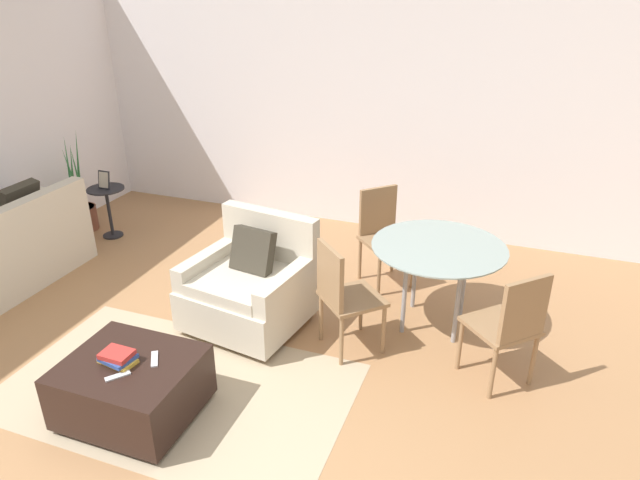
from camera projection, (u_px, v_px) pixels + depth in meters
ground_plane at (171, 467)px, 3.40m from camera, size 20.00×20.00×0.00m
wall_back at (363, 106)px, 6.17m from camera, size 12.00×0.06×2.75m
area_rug at (177, 388)px, 4.04m from camera, size 2.44×1.46×0.01m
armchair at (251, 286)px, 4.67m from camera, size 1.01×0.97×0.90m
ottoman at (132, 386)px, 3.72m from camera, size 0.83×0.72×0.42m
book_stack at (118, 357)px, 3.61m from camera, size 0.26×0.20×0.09m
tv_remote_primary at (118, 376)px, 3.50m from camera, size 0.13×0.15×0.01m
tv_remote_secondary at (155, 359)px, 3.66m from camera, size 0.13×0.16×0.01m
potted_plant at (81, 210)px, 6.48m from camera, size 0.34×0.34×1.16m
side_table at (108, 203)px, 6.24m from camera, size 0.40×0.40×0.57m
picture_frame at (104, 180)px, 6.12m from camera, size 0.14×0.07×0.19m
dining_table at (438, 255)px, 4.53m from camera, size 1.07×1.07×0.72m
dining_chair_near_left at (342, 291)px, 4.26m from camera, size 0.59×0.59×0.90m
dining_chair_near_right at (511, 322)px, 3.88m from camera, size 0.59×0.59×0.90m
dining_chair_far_left at (383, 230)px, 5.29m from camera, size 0.59×0.59×0.90m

